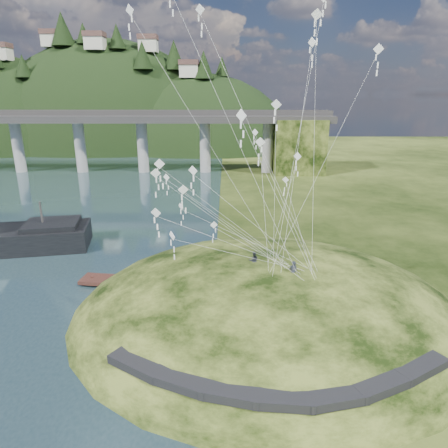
{
  "coord_description": "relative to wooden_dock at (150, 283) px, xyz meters",
  "views": [
    {
      "loc": [
        4.17,
        -29.75,
        18.61
      ],
      "look_at": [
        4.0,
        6.0,
        7.0
      ],
      "focal_mm": 32.0,
      "sensor_mm": 36.0,
      "label": 1
    }
  ],
  "objects": [
    {
      "name": "ground",
      "position": [
        3.55,
        -6.8,
        -0.45
      ],
      "size": [
        320.0,
        320.0,
        0.0
      ],
      "primitive_type": "plane",
      "color": "black",
      "rests_on": "ground"
    },
    {
      "name": "far_ridge",
      "position": [
        -40.03,
        115.37,
        -7.89
      ],
      "size": [
        153.0,
        70.0,
        94.5
      ],
      "color": "black",
      "rests_on": "ground"
    },
    {
      "name": "kite_flyers",
      "position": [
        11.38,
        -5.67,
        5.38
      ],
      "size": [
        3.84,
        2.73,
        1.89
      ],
      "color": "#22262E",
      "rests_on": "ground"
    },
    {
      "name": "kite_swarm",
      "position": [
        8.62,
        -3.83,
        15.86
      ],
      "size": [
        20.07,
        15.75,
        20.37
      ],
      "color": "white",
      "rests_on": "ground"
    },
    {
      "name": "footpath",
      "position": [
        11.01,
        -16.54,
        1.63
      ],
      "size": [
        22.29,
        5.84,
        0.83
      ],
      "color": "black",
      "rests_on": "ground"
    },
    {
      "name": "bridge",
      "position": [
        -22.91,
        63.27,
        9.25
      ],
      "size": [
        160.0,
        11.0,
        15.0
      ],
      "color": "#2D2B2B",
      "rests_on": "ground"
    },
    {
      "name": "grass_hill",
      "position": [
        11.55,
        -4.8,
        -1.95
      ],
      "size": [
        36.0,
        32.0,
        13.0
      ],
      "color": "black",
      "rests_on": "ground"
    },
    {
      "name": "wooden_dock",
      "position": [
        0.0,
        0.0,
        0.0
      ],
      "size": [
        14.54,
        4.14,
        1.03
      ],
      "color": "#311814",
      "rests_on": "ground"
    }
  ]
}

